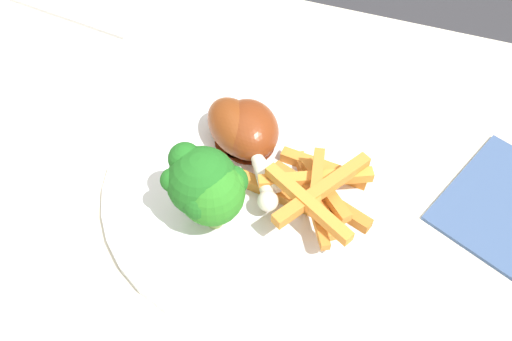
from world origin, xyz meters
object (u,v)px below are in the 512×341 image
chicken_drumstick_near (250,133)px  chicken_drumstick_far (237,131)px  dining_table (273,276)px  carrot_fries_pile (313,188)px  fork (66,15)px  dinner_plate (256,187)px  broccoli_floret_front (204,183)px  broccoli_floret_middle (210,190)px

chicken_drumstick_near → chicken_drumstick_far: 0.01m
dining_table → carrot_fries_pile: size_ratio=8.71×
carrot_fries_pile → chicken_drumstick_far: 0.10m
chicken_drumstick_far → fork: 0.33m
dinner_plate → broccoli_floret_front: broccoli_floret_front is taller
broccoli_floret_front → carrot_fries_pile: 0.10m
chicken_drumstick_near → dining_table: bearing=126.5°
broccoli_floret_middle → chicken_drumstick_near: broccoli_floret_middle is taller
broccoli_floret_front → carrot_fries_pile: broccoli_floret_front is taller
dining_table → fork: bearing=-30.1°
dinner_plate → broccoli_floret_front: bearing=60.5°
broccoli_floret_front → dining_table: bearing=-160.5°
dining_table → chicken_drumstick_far: size_ratio=11.17×
chicken_drumstick_near → fork: bearing=-24.3°
broccoli_floret_front → chicken_drumstick_near: size_ratio=0.66×
dining_table → broccoli_floret_middle: (0.05, 0.02, 0.17)m
dinner_plate → chicken_drumstick_far: (0.03, -0.04, 0.03)m
broccoli_floret_middle → chicken_drumstick_near: size_ratio=0.61×
broccoli_floret_front → fork: (0.30, -0.23, -0.06)m
broccoli_floret_middle → chicken_drumstick_far: 0.10m
dining_table → chicken_drumstick_near: bearing=-53.5°
dinner_plate → broccoli_floret_middle: broccoli_floret_middle is taller
dinner_plate → broccoli_floret_middle: bearing=67.1°
carrot_fries_pile → chicken_drumstick_near: size_ratio=1.15×
dining_table → chicken_drumstick_far: (0.06, -0.07, 0.15)m
broccoli_floret_front → chicken_drumstick_far: (0.00, -0.09, -0.03)m
dinner_plate → chicken_drumstick_far: bearing=-49.4°
broccoli_floret_front → chicken_drumstick_far: size_ratio=0.74×
dinner_plate → broccoli_floret_front: 0.08m
dining_table → broccoli_floret_middle: size_ratio=16.51×
dining_table → fork: fork is taller
broccoli_floret_front → broccoli_floret_middle: bearing=158.9°
broccoli_floret_middle → fork: broccoli_floret_middle is taller
chicken_drumstick_near → carrot_fries_pile: bearing=152.2°
fork → broccoli_floret_middle: bearing=-30.3°
fork → carrot_fries_pile: bearing=-18.1°
carrot_fries_pile → fork: 0.42m
dining_table → broccoli_floret_front: 0.19m
dining_table → fork: (0.36, -0.21, 0.12)m
broccoli_floret_middle → chicken_drumstick_far: bearing=-83.2°
fork → chicken_drumstick_far: bearing=-18.5°
broccoli_floret_middle → carrot_fries_pile: size_ratio=0.53×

